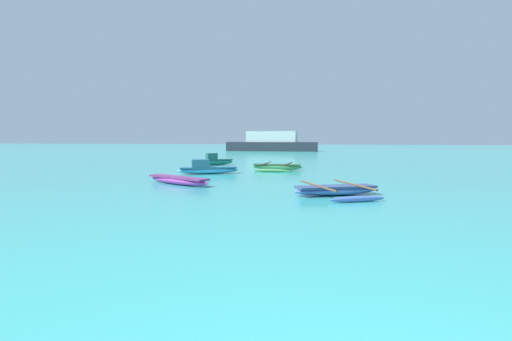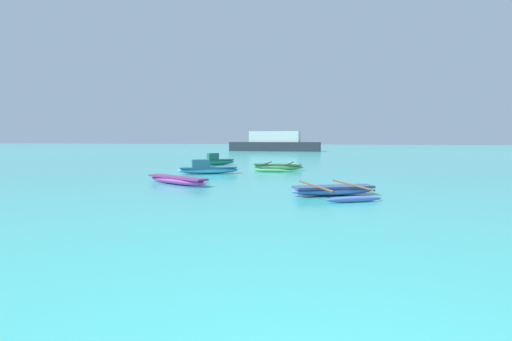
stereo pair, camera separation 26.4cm
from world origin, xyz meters
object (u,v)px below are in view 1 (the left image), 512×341
(moored_boat_2, at_px, (178,180))
(moored_boat_3, at_px, (336,190))
(moored_boat_1, at_px, (277,167))
(moored_boat_4, at_px, (207,169))
(moored_boat_0, at_px, (215,161))
(distant_ferry, at_px, (272,143))

(moored_boat_2, bearing_deg, moored_boat_3, 13.60)
(moored_boat_1, height_order, moored_boat_3, moored_boat_1)
(moored_boat_2, height_order, moored_boat_4, moored_boat_4)
(moored_boat_4, bearing_deg, moored_boat_1, 19.66)
(moored_boat_0, xyz_separation_m, moored_boat_4, (1.82, -7.03, -0.03))
(moored_boat_0, bearing_deg, moored_boat_3, -102.93)
(moored_boat_2, xyz_separation_m, moored_boat_3, (6.98, -1.86, -0.01))
(moored_boat_2, xyz_separation_m, distant_ferry, (-3.81, 44.35, 1.05))
(moored_boat_1, bearing_deg, moored_boat_2, -107.83)
(moored_boat_1, xyz_separation_m, distant_ferry, (-6.80, 35.48, 1.04))
(moored_boat_4, bearing_deg, moored_boat_0, 77.59)
(moored_boat_4, bearing_deg, moored_boat_3, -70.21)
(moored_boat_0, height_order, moored_boat_1, moored_boat_0)
(distant_ferry, bearing_deg, moored_boat_0, -87.33)
(moored_boat_1, xyz_separation_m, moored_boat_4, (-3.49, -3.69, 0.09))
(moored_boat_0, relative_size, moored_boat_3, 0.62)
(moored_boat_1, distance_m, moored_boat_2, 9.36)
(moored_boat_4, height_order, distant_ferry, distant_ferry)
(moored_boat_0, xyz_separation_m, moored_boat_3, (9.30, -14.08, -0.14))
(moored_boat_2, distance_m, moored_boat_4, 5.21)
(moored_boat_0, height_order, moored_boat_4, moored_boat_0)
(moored_boat_3, distance_m, distant_ferry, 47.47)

